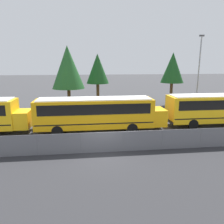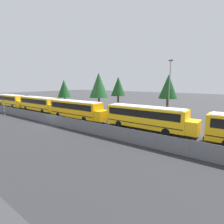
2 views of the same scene
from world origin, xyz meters
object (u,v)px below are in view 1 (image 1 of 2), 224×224
school_bus_2 (98,112)px  tree_2 (98,69)px  tree_0 (68,67)px  school_bus_3 (222,107)px  light_pole (199,71)px  tree_1 (173,68)px

school_bus_2 → tree_2: bearing=86.7°
school_bus_2 → tree_0: (-3.37, 9.89, 3.88)m
school_bus_3 → light_pole: 7.50m
tree_1 → tree_2: tree_1 is taller
school_bus_2 → tree_0: bearing=108.8°
tree_0 → tree_2: bearing=25.5°
tree_0 → tree_1: 15.42m
tree_1 → tree_2: 11.24m
school_bus_2 → light_pole: (13.68, 7.34, 3.40)m
school_bus_2 → tree_0: tree_0 is taller
tree_0 → tree_1: size_ratio=1.09×
school_bus_3 → tree_0: 19.24m
school_bus_3 → tree_1: tree_1 is taller
tree_1 → light_pole: bearing=-68.7°
light_pole → tree_1: (-1.76, 4.53, 0.30)m
tree_0 → light_pole: bearing=-8.5°
light_pole → tree_0: size_ratio=1.14×
school_bus_3 → light_pole: size_ratio=1.26×
school_bus_3 → light_pole: light_pole is taller
school_bus_2 → tree_2: 12.37m
school_bus_3 → light_pole: (0.61, 6.66, 3.40)m
light_pole → tree_1: 4.87m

